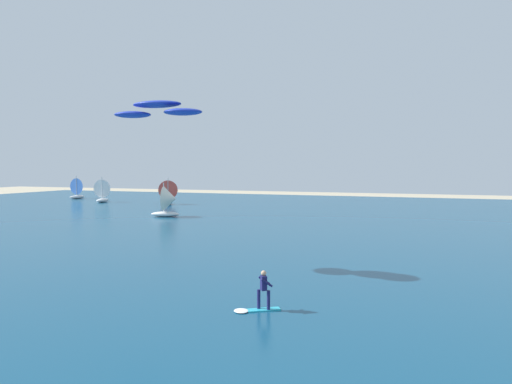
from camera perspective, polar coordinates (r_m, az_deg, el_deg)
ocean at (r=54.41m, az=11.66°, el=-3.42°), size 160.00×90.00×0.10m
kitesurfer at (r=20.80m, az=0.36°, el=-12.00°), size 1.94×1.55×1.67m
kite at (r=29.47m, az=-11.42°, el=9.35°), size 5.95×2.28×0.89m
sailboat_mid_right at (r=85.77m, az=-17.25°, el=0.17°), size 3.23×3.73×4.23m
sailboat_trailing at (r=58.83m, az=-10.07°, el=-1.07°), size 3.58×3.13×4.03m
sailboat_far_right at (r=96.39m, az=-19.85°, el=0.43°), size 3.06×3.61×4.23m
sailboat_heeled_over at (r=78.41m, az=-10.18°, el=0.01°), size 3.45×3.81×4.24m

